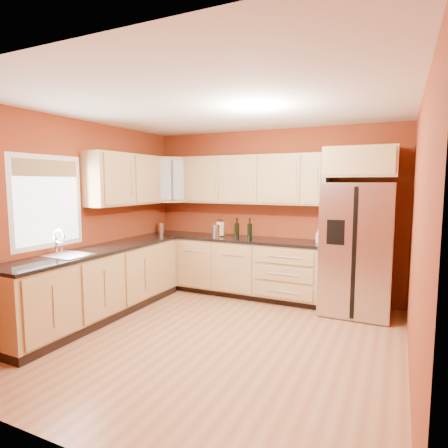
{
  "coord_description": "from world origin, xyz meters",
  "views": [
    {
      "loc": [
        1.85,
        -3.66,
        1.78
      ],
      "look_at": [
        -0.3,
        0.9,
        1.22
      ],
      "focal_mm": 30.0,
      "sensor_mm": 36.0,
      "label": 1
    }
  ],
  "objects": [
    {
      "name": "upper_cabinets_left",
      "position": [
        -1.83,
        0.72,
        1.83
      ],
      "size": [
        0.33,
        1.35,
        0.75
      ],
      "primitive_type": "cube",
      "color": "#A07F4E",
      "rests_on": "wall_left"
    },
    {
      "name": "knife_block",
      "position": [
        -0.75,
        1.73,
        1.03
      ],
      "size": [
        0.14,
        0.13,
        0.23
      ],
      "primitive_type": "cube",
      "rotation": [
        0.0,
        0.0,
        0.29
      ],
      "color": "tan",
      "rests_on": "countertop_back"
    },
    {
      "name": "canister_left",
      "position": [
        -0.79,
        1.63,
        1.02
      ],
      "size": [
        0.13,
        0.13,
        0.2
      ],
      "primitive_type": "cylinder",
      "rotation": [
        0.0,
        0.0,
        0.07
      ],
      "color": "silver",
      "rests_on": "countertop_back"
    },
    {
      "name": "floor",
      "position": [
        0.0,
        0.0,
        0.0
      ],
      "size": [
        4.0,
        4.0,
        0.0
      ],
      "primitive_type": "plane",
      "color": "#9E5F3D",
      "rests_on": "ground"
    },
    {
      "name": "ceiling",
      "position": [
        0.0,
        0.0,
        2.6
      ],
      "size": [
        4.0,
        4.0,
        0.0
      ],
      "primitive_type": "plane",
      "color": "silver",
      "rests_on": "wall_back"
    },
    {
      "name": "base_cabinets_back",
      "position": [
        -0.55,
        1.7,
        0.44
      ],
      "size": [
        2.9,
        0.6,
        0.88
      ],
      "primitive_type": "cube",
      "color": "#A07F4E",
      "rests_on": "floor"
    },
    {
      "name": "countertop_left",
      "position": [
        -1.69,
        0.0,
        0.9
      ],
      "size": [
        0.62,
        2.8,
        0.04
      ],
      "primitive_type": "cube",
      "color": "black",
      "rests_on": "base_cabinets_left"
    },
    {
      "name": "window",
      "position": [
        -1.98,
        -0.5,
        1.55
      ],
      "size": [
        0.03,
        0.9,
        1.0
      ],
      "primitive_type": "cube",
      "color": "white",
      "rests_on": "wall_left"
    },
    {
      "name": "over_fridge_cabinet",
      "position": [
        1.35,
        1.7,
        2.05
      ],
      "size": [
        0.92,
        0.6,
        0.4
      ],
      "primitive_type": "cube",
      "color": "#A07F4E",
      "rests_on": "wall_back"
    },
    {
      "name": "wall_back",
      "position": [
        0.0,
        2.0,
        1.3
      ],
      "size": [
        4.0,
        0.04,
        2.6
      ],
      "primitive_type": "cube",
      "color": "maroon",
      "rests_on": "floor"
    },
    {
      "name": "wine_bottle_a",
      "position": [
        -0.46,
        1.71,
        1.07
      ],
      "size": [
        0.08,
        0.08,
        0.31
      ],
      "primitive_type": null,
      "rotation": [
        0.0,
        0.0,
        -0.12
      ],
      "color": "black",
      "rests_on": "countertop_back"
    },
    {
      "name": "soap_dispenser",
      "position": [
        0.8,
        1.75,
        1.01
      ],
      "size": [
        0.06,
        0.06,
        0.17
      ],
      "primitive_type": "cylinder",
      "rotation": [
        0.0,
        0.0,
        -0.07
      ],
      "color": "silver",
      "rests_on": "countertop_back"
    },
    {
      "name": "wall_right",
      "position": [
        2.0,
        0.0,
        1.3
      ],
      "size": [
        0.04,
        4.0,
        2.6
      ],
      "primitive_type": "cube",
      "color": "maroon",
      "rests_on": "floor"
    },
    {
      "name": "wall_left",
      "position": [
        -2.0,
        0.0,
        1.3
      ],
      "size": [
        0.04,
        4.0,
        2.6
      ],
      "primitive_type": "cube",
      "color": "maroon",
      "rests_on": "floor"
    },
    {
      "name": "canister_right",
      "position": [
        -1.85,
        1.65,
        1.01
      ],
      "size": [
        0.13,
        0.13,
        0.17
      ],
      "primitive_type": "cylinder",
      "rotation": [
        0.0,
        0.0,
        -0.22
      ],
      "color": "silver",
      "rests_on": "countertop_back"
    },
    {
      "name": "wall_front",
      "position": [
        0.0,
        -2.0,
        1.3
      ],
      "size": [
        4.0,
        0.04,
        2.6
      ],
      "primitive_type": "cube",
      "color": "maroon",
      "rests_on": "floor"
    },
    {
      "name": "sink_faucet",
      "position": [
        -1.69,
        -0.5,
        1.07
      ],
      "size": [
        0.5,
        0.42,
        0.3
      ],
      "primitive_type": null,
      "color": "white",
      "rests_on": "countertop_left"
    },
    {
      "name": "countertop_back",
      "position": [
        -0.55,
        1.69,
        0.9
      ],
      "size": [
        2.9,
        0.62,
        0.04
      ],
      "primitive_type": "cube",
      "color": "black",
      "rests_on": "base_cabinets_back"
    },
    {
      "name": "base_cabinets_left",
      "position": [
        -1.7,
        0.0,
        0.44
      ],
      "size": [
        0.6,
        2.8,
        0.88
      ],
      "primitive_type": "cube",
      "color": "#A07F4E",
      "rests_on": "floor"
    },
    {
      "name": "refrigerator",
      "position": [
        1.35,
        1.62,
        0.89
      ],
      "size": [
        0.9,
        0.75,
        1.78
      ],
      "primitive_type": "cube",
      "color": "silver",
      "rests_on": "floor"
    },
    {
      "name": "wine_bottle_b",
      "position": [
        -0.23,
        1.68,
        1.08
      ],
      "size": [
        0.09,
        0.09,
        0.32
      ],
      "primitive_type": null,
      "rotation": [
        0.0,
        0.0,
        -0.26
      ],
      "color": "black",
      "rests_on": "countertop_back"
    },
    {
      "name": "upper_cabinets_back",
      "position": [
        -0.25,
        1.83,
        1.83
      ],
      "size": [
        2.3,
        0.33,
        0.75
      ],
      "primitive_type": "cube",
      "color": "#A07F4E",
      "rests_on": "wall_back"
    },
    {
      "name": "corner_upper_cabinet",
      "position": [
        -1.67,
        1.67,
        1.83
      ],
      "size": [
        0.67,
        0.67,
        0.75
      ],
      "primitive_type": "cube",
      "rotation": [
        0.0,
        0.0,
        0.79
      ],
      "color": "#A07F4E",
      "rests_on": "wall_back"
    }
  ]
}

